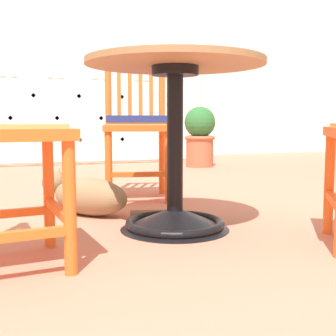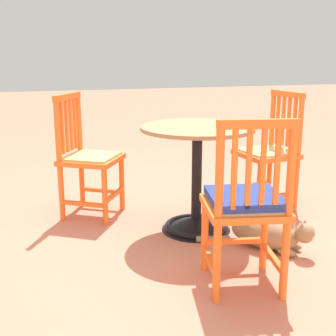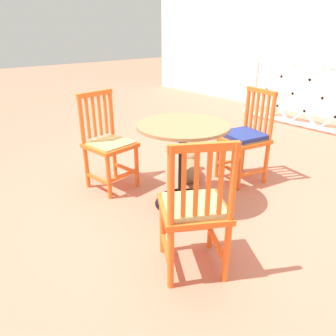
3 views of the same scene
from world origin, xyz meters
name	(u,v)px [view 1 (image 1 of 3)]	position (x,y,z in m)	size (l,w,h in m)	color
ground_plane	(183,231)	(0.00, 0.00, 0.00)	(24.00, 24.00, 0.00)	#C6755B
building_wall_backdrop	(72,47)	(0.00, 4.04, 1.40)	(10.00, 0.20, 2.80)	white
lattice_fence_panel	(79,118)	(-0.05, 3.08, 0.50)	(3.25, 0.06, 1.01)	white
cafe_table	(175,165)	(-0.02, 0.05, 0.28)	(0.76, 0.76, 0.73)	black
orange_chair_facing_out	(137,125)	(0.02, 0.86, 0.45)	(0.47, 0.47, 0.91)	orange
tabby_cat	(84,196)	(-0.35, 0.48, 0.10)	(0.62, 0.48, 0.23)	#8E704C
terracotta_planter	(200,135)	(1.10, 2.47, 0.33)	(0.32, 0.32, 0.62)	#B25B3D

